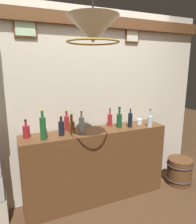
% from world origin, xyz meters
% --- Properties ---
extents(panelled_rear_partition, '(3.46, 0.15, 2.50)m').
position_xyz_m(panelled_rear_partition, '(-0.00, 1.10, 1.32)').
color(panelled_rear_partition, beige).
rests_on(panelled_rear_partition, ground).
extents(bar_shelf_unit, '(1.90, 0.38, 0.98)m').
position_xyz_m(bar_shelf_unit, '(0.00, 0.83, 0.49)').
color(bar_shelf_unit, brown).
rests_on(bar_shelf_unit, ground).
extents(liquor_bottle_tequila, '(0.08, 0.08, 0.22)m').
position_xyz_m(liquor_bottle_tequila, '(-0.84, 0.89, 1.05)').
color(liquor_bottle_tequila, maroon).
rests_on(liquor_bottle_tequila, bar_shelf_unit).
extents(liquor_bottle_vermouth, '(0.06, 0.06, 0.25)m').
position_xyz_m(liquor_bottle_vermouth, '(0.47, 0.78, 1.08)').
color(liquor_bottle_vermouth, black).
rests_on(liquor_bottle_vermouth, bar_shelf_unit).
extents(liquor_bottle_sherry, '(0.06, 0.06, 0.27)m').
position_xyz_m(liquor_bottle_sherry, '(-0.21, 0.80, 1.08)').
color(liquor_bottle_sherry, '#A5BAC3').
rests_on(liquor_bottle_sherry, bar_shelf_unit).
extents(liquor_bottle_vodka, '(0.07, 0.07, 0.28)m').
position_xyz_m(liquor_bottle_vodka, '(0.33, 0.83, 1.08)').
color(liquor_bottle_vodka, '#174923').
rests_on(liquor_bottle_vodka, bar_shelf_unit).
extents(liquor_bottle_port, '(0.08, 0.08, 0.24)m').
position_xyz_m(liquor_bottle_port, '(-0.32, 0.86, 1.06)').
color(liquor_bottle_port, brown).
rests_on(liquor_bottle_port, bar_shelf_unit).
extents(liquor_bottle_mezcal, '(0.07, 0.07, 0.24)m').
position_xyz_m(liquor_bottle_mezcal, '(0.72, 0.69, 1.06)').
color(liquor_bottle_mezcal, silver).
rests_on(liquor_bottle_mezcal, bar_shelf_unit).
extents(liquor_bottle_bourbon, '(0.06, 0.06, 0.26)m').
position_xyz_m(liquor_bottle_bourbon, '(-0.35, 0.98, 1.08)').
color(liquor_bottle_bourbon, maroon).
rests_on(liquor_bottle_bourbon, bar_shelf_unit).
extents(liquor_bottle_rye, '(0.06, 0.06, 0.24)m').
position_xyz_m(liquor_bottle_rye, '(0.25, 0.95, 1.06)').
color(liquor_bottle_rye, maroon).
rests_on(liquor_bottle_rye, bar_shelf_unit).
extents(liquor_bottle_gin, '(0.07, 0.07, 0.25)m').
position_xyz_m(liquor_bottle_gin, '(-0.46, 0.81, 1.07)').
color(liquor_bottle_gin, black).
rests_on(liquor_bottle_gin, bar_shelf_unit).
extents(liquor_bottle_whiskey, '(0.07, 0.07, 0.34)m').
position_xyz_m(liquor_bottle_whiskey, '(-0.68, 0.75, 1.11)').
color(liquor_bottle_whiskey, '#195625').
rests_on(liquor_bottle_whiskey, bar_shelf_unit).
extents(glass_tumbler_rocks, '(0.08, 0.08, 0.08)m').
position_xyz_m(glass_tumbler_rocks, '(0.67, 0.85, 1.01)').
color(glass_tumbler_rocks, silver).
rests_on(glass_tumbler_rocks, bar_shelf_unit).
extents(glass_tumbler_highball, '(0.07, 0.07, 0.10)m').
position_xyz_m(glass_tumbler_highball, '(-0.64, 0.90, 1.02)').
color(glass_tumbler_highball, silver).
rests_on(glass_tumbler_highball, bar_shelf_unit).
extents(pendant_lamp, '(0.45, 0.45, 0.56)m').
position_xyz_m(pendant_lamp, '(-0.31, 0.18, 2.07)').
color(pendant_lamp, '#EFE5C6').
extents(wooden_barrel, '(0.40, 0.40, 0.40)m').
position_xyz_m(wooden_barrel, '(1.32, 0.66, 0.20)').
color(wooden_barrel, brown).
rests_on(wooden_barrel, ground).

